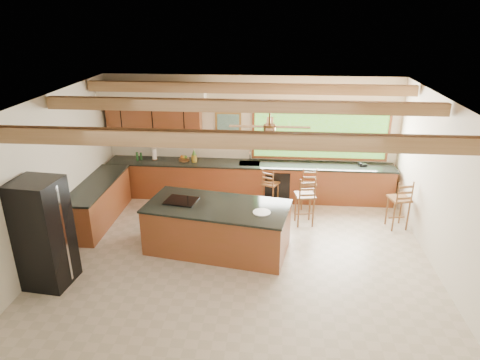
{
  "coord_description": "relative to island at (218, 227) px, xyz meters",
  "views": [
    {
      "loc": [
        0.6,
        -6.97,
        4.46
      ],
      "look_at": [
        -0.06,
        0.8,
        1.32
      ],
      "focal_mm": 32.0,
      "sensor_mm": 36.0,
      "label": 1
    }
  ],
  "objects": [
    {
      "name": "ground",
      "position": [
        0.46,
        -0.39,
        -0.48
      ],
      "size": [
        7.2,
        7.2,
        0.0
      ],
      "primitive_type": "plane",
      "color": "beige",
      "rests_on": "ground"
    },
    {
      "name": "room_shell",
      "position": [
        0.29,
        0.27,
        1.74
      ],
      "size": [
        7.27,
        6.54,
        3.02
      ],
      "color": "beige",
      "rests_on": "ground"
    },
    {
      "name": "counter_run",
      "position": [
        -0.36,
        2.13,
        -0.01
      ],
      "size": [
        7.12,
        3.1,
        1.24
      ],
      "color": "brown",
      "rests_on": "ground"
    },
    {
      "name": "island",
      "position": [
        0.0,
        0.0,
        0.0
      ],
      "size": [
        2.91,
        1.74,
        0.97
      ],
      "rotation": [
        0.0,
        0.0,
        -0.17
      ],
      "color": "brown",
      "rests_on": "ground"
    },
    {
      "name": "refrigerator",
      "position": [
        -2.76,
        -1.35,
        0.48
      ],
      "size": [
        0.82,
        0.8,
        1.91
      ],
      "rotation": [
        0.0,
        0.0,
        -0.1
      ],
      "color": "black",
      "rests_on": "ground"
    },
    {
      "name": "bar_stool_a",
      "position": [
        0.99,
        2.01,
        0.1
      ],
      "size": [
        0.46,
        0.47,
        0.98
      ],
      "rotation": [
        0.0,
        0.0,
        -0.43
      ],
      "color": "brown",
      "rests_on": "ground"
    },
    {
      "name": "bar_stool_b",
      "position": [
        1.89,
        2.01,
        0.14
      ],
      "size": [
        0.39,
        0.39,
        1.05
      ],
      "rotation": [
        0.0,
        0.0,
        0.04
      ],
      "color": "brown",
      "rests_on": "ground"
    },
    {
      "name": "bar_stool_c",
      "position": [
        1.76,
        1.15,
        0.2
      ],
      "size": [
        0.47,
        0.47,
        1.14
      ],
      "rotation": [
        0.0,
        0.0,
        0.17
      ],
      "color": "brown",
      "rests_on": "ground"
    },
    {
      "name": "bar_stool_d",
      "position": [
        3.76,
        1.15,
        0.2
      ],
      "size": [
        0.49,
        0.49,
        1.14
      ],
      "rotation": [
        0.0,
        0.0,
        0.22
      ],
      "color": "brown",
      "rests_on": "ground"
    }
  ]
}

